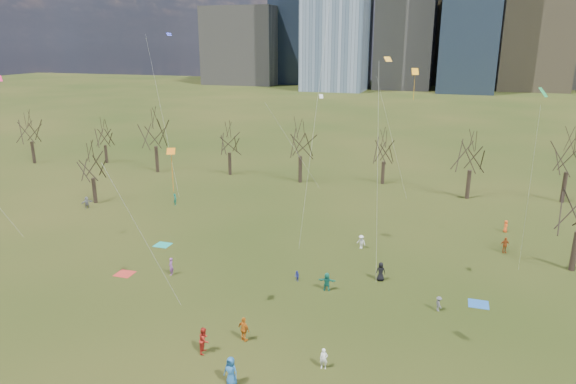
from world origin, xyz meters
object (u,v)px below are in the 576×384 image
(person_2, at_px, (204,340))
(blanket_teal, at_px, (163,245))
(person_0, at_px, (231,371))
(person_1, at_px, (324,359))
(blanket_navy, at_px, (478,304))
(person_4, at_px, (244,329))
(blanket_crimson, at_px, (125,274))

(person_2, bearing_deg, blanket_teal, 31.29)
(person_0, height_order, person_1, person_0)
(person_1, bearing_deg, blanket_navy, 38.14)
(blanket_navy, height_order, person_4, person_4)
(blanket_crimson, height_order, person_4, person_4)
(person_4, bearing_deg, blanket_navy, -121.62)
(blanket_navy, distance_m, blanket_crimson, 31.18)
(blanket_teal, relative_size, person_2, 0.84)
(person_2, relative_size, person_4, 1.02)
(blanket_teal, distance_m, blanket_crimson, 7.20)
(blanket_teal, xyz_separation_m, person_1, (21.23, -15.40, 0.70))
(blanket_crimson, bearing_deg, blanket_navy, 7.23)
(blanket_teal, bearing_deg, blanket_navy, -5.97)
(person_1, height_order, person_4, person_4)
(blanket_crimson, bearing_deg, person_4, -24.85)
(blanket_crimson, xyz_separation_m, person_0, (15.80, -11.58, 0.95))
(blanket_crimson, xyz_separation_m, person_2, (12.65, -8.95, 0.94))
(person_0, xyz_separation_m, person_1, (5.10, 3.38, -0.25))
(person_0, bearing_deg, blanket_teal, 139.04)
(blanket_crimson, bearing_deg, blanket_teal, 92.58)
(blanket_crimson, relative_size, person_4, 0.86)
(person_0, distance_m, person_2, 4.11)
(blanket_crimson, height_order, person_1, person_1)
(person_1, xyz_separation_m, person_4, (-6.19, 1.39, 0.21))
(blanket_navy, relative_size, person_4, 0.86)
(blanket_teal, height_order, blanket_crimson, same)
(blanket_teal, height_order, person_1, person_1)
(blanket_teal, relative_size, person_0, 0.83)
(person_2, bearing_deg, blanket_crimson, 47.22)
(blanket_teal, xyz_separation_m, blanket_navy, (31.25, -3.27, 0.00))
(person_1, bearing_deg, person_2, 172.86)
(person_2, bearing_deg, blanket_navy, -62.35)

